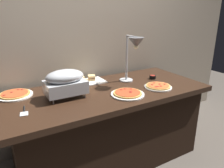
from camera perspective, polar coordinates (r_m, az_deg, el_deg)
The scene contains 11 objects.
ground_plane at distance 2.40m, azimuth -1.05°, elevation -18.79°, with size 8.00×8.00×0.00m, color #4C443D.
back_wall at distance 2.37m, azimuth -7.25°, elevation 12.24°, with size 4.40×0.04×2.40m, color tan.
buffet_table at distance 2.19m, azimuth -1.11°, elevation -10.78°, with size 1.90×0.84×0.76m.
chafing_dish at distance 1.86m, azimuth -12.26°, elevation 0.57°, with size 0.34×0.23×0.24m.
heat_lamp at distance 2.11m, azimuth 5.88°, elevation 9.53°, with size 0.15×0.30×0.48m.
pizza_plate_front at distance 2.13m, azimuth 12.07°, elevation -0.62°, with size 0.26×0.26×0.03m.
pizza_plate_center at distance 1.91m, azimuth 4.13°, elevation -2.54°, with size 0.30×0.30×0.03m.
pizza_plate_raised_stand at distance 2.07m, azimuth -24.25°, elevation -2.53°, with size 0.30×0.30×0.03m.
sandwich_platter at distance 2.24m, azimuth -7.33°, elevation 0.90°, with size 0.36×0.23×0.06m.
sauce_cup_near at distance 2.39m, azimuth 10.66°, elevation 1.85°, with size 0.07×0.07×0.04m.
serving_spatula at distance 1.73m, azimuth -22.16°, elevation -6.71°, with size 0.07×0.17×0.01m.
Camera 1 is at (-0.91, -1.67, 1.47)m, focal length 34.67 mm.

